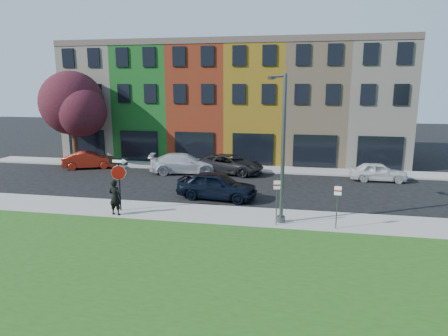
% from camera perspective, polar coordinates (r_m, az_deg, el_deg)
% --- Properties ---
extents(ground, '(120.00, 120.00, 0.00)m').
position_cam_1_polar(ground, '(18.15, -2.11, -9.90)').
color(ground, black).
rests_on(ground, ground).
extents(sidewalk_near, '(40.00, 3.00, 0.12)m').
position_cam_1_polar(sidewalk_near, '(20.61, 5.25, -7.08)').
color(sidewalk_near, gray).
rests_on(sidewalk_near, ground).
extents(sidewalk_far, '(40.00, 2.40, 0.12)m').
position_cam_1_polar(sidewalk_far, '(32.84, -1.35, 0.10)').
color(sidewalk_far, gray).
rests_on(sidewalk_far, ground).
extents(rowhouse_block, '(30.00, 10.12, 10.00)m').
position_cam_1_polar(rowhouse_block, '(38.18, 1.35, 9.19)').
color(rowhouse_block, beige).
rests_on(rowhouse_block, ground).
extents(stop_sign, '(1.05, 0.11, 2.85)m').
position_cam_1_polar(stop_sign, '(21.67, -14.81, -0.73)').
color(stop_sign, black).
rests_on(stop_sign, sidewalk_near).
extents(man, '(0.78, 0.60, 1.85)m').
position_cam_1_polar(man, '(21.29, -15.30, -4.07)').
color(man, black).
rests_on(man, sidewalk_near).
extents(sedan_near, '(3.15, 5.28, 1.63)m').
position_cam_1_polar(sedan_near, '(23.87, -1.00, -2.51)').
color(sedan_near, black).
rests_on(sedan_near, ground).
extents(parked_car_red, '(4.40, 5.18, 1.37)m').
position_cam_1_polar(parked_car_red, '(34.45, -18.67, 1.08)').
color(parked_car_red, maroon).
rests_on(parked_car_red, ground).
extents(parked_car_silver, '(4.56, 6.25, 1.53)m').
position_cam_1_polar(parked_car_silver, '(30.99, -5.73, 0.66)').
color(parked_car_silver, silver).
rests_on(parked_car_silver, ground).
extents(parked_car_dark, '(4.69, 6.28, 1.45)m').
position_cam_1_polar(parked_car_dark, '(30.75, 0.82, 0.56)').
color(parked_car_dark, black).
rests_on(parked_car_dark, ground).
extents(parked_car_white, '(1.68, 3.93, 1.32)m').
position_cam_1_polar(parked_car_white, '(30.38, 21.19, -0.51)').
color(parked_car_white, silver).
rests_on(parked_car_white, ground).
extents(street_lamp, '(1.17, 2.46, 7.09)m').
position_cam_1_polar(street_lamp, '(19.26, 8.22, 2.68)').
color(street_lamp, '#47494C').
rests_on(street_lamp, sidewalk_near).
extents(parking_sign_a, '(0.32, 0.11, 2.31)m').
position_cam_1_polar(parking_sign_a, '(19.05, 7.54, -4.02)').
color(parking_sign_a, '#47494C').
rests_on(parking_sign_a, sidewalk_near).
extents(parking_sign_b, '(0.32, 0.09, 2.13)m').
position_cam_1_polar(parking_sign_b, '(19.18, 15.88, -4.57)').
color(parking_sign_b, '#47494C').
rests_on(parking_sign_b, sidewalk_near).
extents(tree_purple, '(6.34, 5.55, 7.75)m').
position_cam_1_polar(tree_purple, '(35.97, -20.70, 8.46)').
color(tree_purple, '#312110').
rests_on(tree_purple, sidewalk_far).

